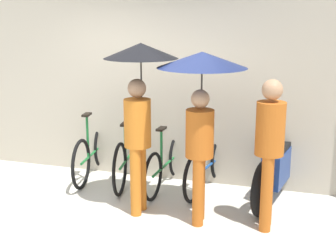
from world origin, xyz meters
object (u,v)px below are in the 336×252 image
object	(u,v)px
parked_bicycle_3	(208,165)
motorcycle	(277,169)
pedestrian_trailing	(269,143)
pedestrian_center	(201,89)
parked_bicycle_1	(129,156)
parked_bicycle_0	(92,152)
pedestrian_leading	(140,86)
parked_bicycle_2	(166,163)

from	to	relation	value
parked_bicycle_3	motorcycle	distance (m)	0.92
pedestrian_trailing	parked_bicycle_3	bearing A→B (deg)	130.86
pedestrian_center	motorcycle	world-z (taller)	pedestrian_center
parked_bicycle_1	pedestrian_trailing	world-z (taller)	pedestrian_trailing
motorcycle	parked_bicycle_0	bearing A→B (deg)	100.08
pedestrian_trailing	parked_bicycle_1	bearing A→B (deg)	153.26
parked_bicycle_0	pedestrian_center	size ratio (longest dim) A/B	0.84
parked_bicycle_1	pedestrian_leading	distance (m)	1.56
parked_bicycle_2	pedestrian_leading	xyz separation A→B (m)	(-0.06, -0.84, 1.20)
parked_bicycle_0	motorcycle	xyz separation A→B (m)	(2.67, 0.01, 0.01)
parked_bicycle_1	pedestrian_leading	xyz separation A→B (m)	(0.52, -0.89, 1.17)
parked_bicycle_2	pedestrian_trailing	world-z (taller)	pedestrian_trailing
parked_bicycle_1	parked_bicycle_3	bearing A→B (deg)	-99.08
parked_bicycle_0	parked_bicycle_3	bearing A→B (deg)	-98.12
parked_bicycle_2	motorcycle	world-z (taller)	parked_bicycle_2
parked_bicycle_2	motorcycle	size ratio (longest dim) A/B	0.81
parked_bicycle_2	pedestrian_trailing	size ratio (longest dim) A/B	0.97
parked_bicycle_0	parked_bicycle_2	size ratio (longest dim) A/B	1.01
parked_bicycle_3	pedestrian_leading	bearing A→B (deg)	153.20
parked_bicycle_0	pedestrian_center	distance (m)	2.40
parked_bicycle_1	parked_bicycle_2	world-z (taller)	parked_bicycle_2
pedestrian_center	parked_bicycle_2	bearing A→B (deg)	120.06
pedestrian_trailing	motorcycle	size ratio (longest dim) A/B	0.84
pedestrian_leading	motorcycle	xyz separation A→B (m)	(1.57, 0.92, -1.17)
pedestrian_center	motorcycle	distance (m)	1.73
parked_bicycle_3	pedestrian_trailing	size ratio (longest dim) A/B	0.95
parked_bicycle_0	parked_bicycle_3	xyz separation A→B (m)	(1.75, -0.01, -0.02)
pedestrian_leading	pedestrian_center	world-z (taller)	pedestrian_leading
parked_bicycle_2	parked_bicycle_3	world-z (taller)	parked_bicycle_2
parked_bicycle_3	pedestrian_trailing	distance (m)	1.45
parked_bicycle_3	motorcycle	bearing A→B (deg)	-79.91
pedestrian_leading	parked_bicycle_1	bearing A→B (deg)	121.23
parked_bicycle_0	motorcycle	bearing A→B (deg)	-97.61
parked_bicycle_0	pedestrian_leading	world-z (taller)	pedestrian_leading
motorcycle	pedestrian_leading	bearing A→B (deg)	130.20
parked_bicycle_0	parked_bicycle_1	xyz separation A→B (m)	(0.58, -0.01, 0.00)
parked_bicycle_3	pedestrian_trailing	xyz separation A→B (m)	(0.88, -0.95, 0.65)
parked_bicycle_1	pedestrian_leading	world-z (taller)	pedestrian_leading
parked_bicycle_3	pedestrian_leading	world-z (taller)	pedestrian_leading
motorcycle	parked_bicycle_2	bearing A→B (deg)	103.05
parked_bicycle_0	motorcycle	size ratio (longest dim) A/B	0.82
parked_bicycle_3	pedestrian_leading	size ratio (longest dim) A/B	0.79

